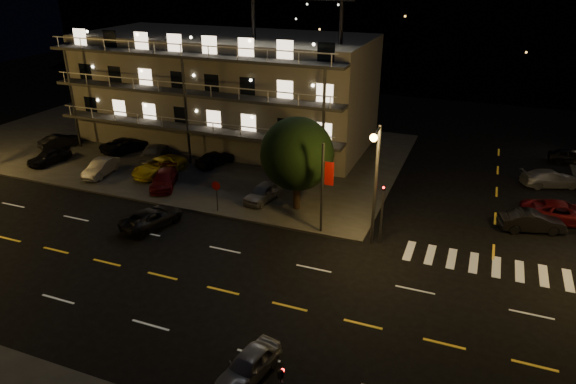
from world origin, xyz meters
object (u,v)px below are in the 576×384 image
(tree, at_px, (296,156))
(side_car_0, at_px, (532,221))
(lot_car_7, at_px, (154,151))
(road_car_west, at_px, (152,218))
(road_car_east, at_px, (249,365))
(lot_car_2, at_px, (159,167))
(lot_car_4, at_px, (263,192))

(tree, bearing_deg, side_car_0, 9.98)
(lot_car_7, distance_m, road_car_west, 13.44)
(lot_car_7, distance_m, road_car_east, 29.30)
(lot_car_2, bearing_deg, road_car_east, -33.32)
(tree, height_order, lot_car_2, tree)
(road_car_east, bearing_deg, lot_car_7, 143.90)
(road_car_west, bearing_deg, lot_car_4, -114.90)
(lot_car_2, height_order, road_car_west, lot_car_2)
(lot_car_2, xyz_separation_m, lot_car_7, (-2.69, 3.16, -0.03))
(road_car_east, bearing_deg, tree, 114.69)
(tree, height_order, side_car_0, tree)
(tree, relative_size, lot_car_2, 1.39)
(side_car_0, height_order, road_car_east, side_car_0)
(road_car_west, bearing_deg, road_car_east, 155.96)
(lot_car_4, distance_m, road_car_west, 8.49)
(road_car_east, relative_size, road_car_west, 0.80)
(road_car_east, distance_m, road_car_west, 16.13)
(lot_car_4, xyz_separation_m, side_car_0, (18.89, 2.49, -0.10))
(lot_car_4, bearing_deg, road_car_west, -121.20)
(tree, distance_m, side_car_0, 16.71)
(lot_car_7, bearing_deg, side_car_0, 155.02)
(lot_car_2, xyz_separation_m, road_car_east, (17.21, -18.34, -0.22))
(road_car_east, bearing_deg, road_car_west, 151.04)
(lot_car_4, bearing_deg, road_car_east, -58.28)
(tree, relative_size, side_car_0, 1.61)
(lot_car_4, height_order, road_car_west, lot_car_4)
(lot_car_4, distance_m, side_car_0, 19.06)
(lot_car_2, height_order, side_car_0, lot_car_2)
(tree, xyz_separation_m, road_car_west, (-8.37, -6.08, -3.60))
(lot_car_2, bearing_deg, lot_car_4, 5.09)
(lot_car_4, bearing_deg, tree, 2.89)
(lot_car_2, bearing_deg, lot_car_7, 143.97)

